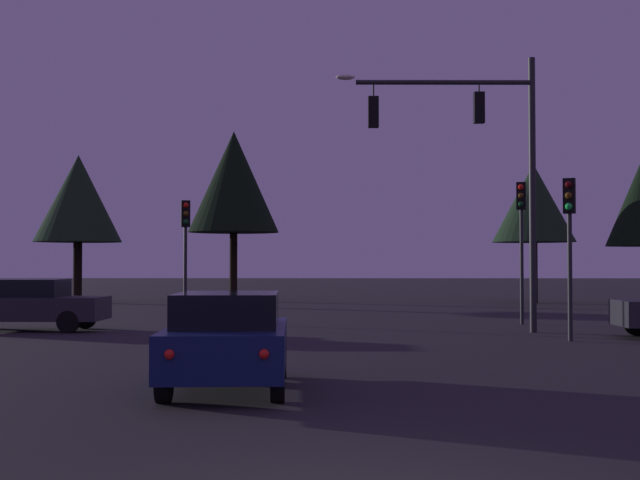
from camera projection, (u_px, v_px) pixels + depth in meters
name	position (u px, v px, depth m)	size (l,w,h in m)	color
ground_plane	(343.00, 317.00, 31.09)	(168.00, 168.00, 0.00)	#262326
traffic_signal_mast_arm	(481.00, 148.00, 24.23)	(5.78, 0.47, 7.95)	#232326
traffic_light_corner_left	(569.00, 225.00, 21.43)	(0.37, 0.39, 4.16)	#232326
traffic_light_corner_right	(521.00, 224.00, 27.41)	(0.36, 0.38, 4.65)	#232326
traffic_light_median	(185.00, 236.00, 28.37)	(0.35, 0.38, 4.12)	#232326
car_nearside_lane	(228.00, 339.00, 13.18)	(2.01, 4.11, 1.52)	#0F1947
car_crossing_left	(25.00, 304.00, 24.73)	(4.66, 1.84, 1.52)	#232328
tree_left_far	(534.00, 203.00, 42.26)	(4.15, 4.15, 7.02)	black
tree_center_horizon	(234.00, 182.00, 44.53)	(4.80, 4.80, 9.03)	black
tree_lot_edge	(78.00, 199.00, 42.76)	(4.40, 4.40, 7.54)	black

